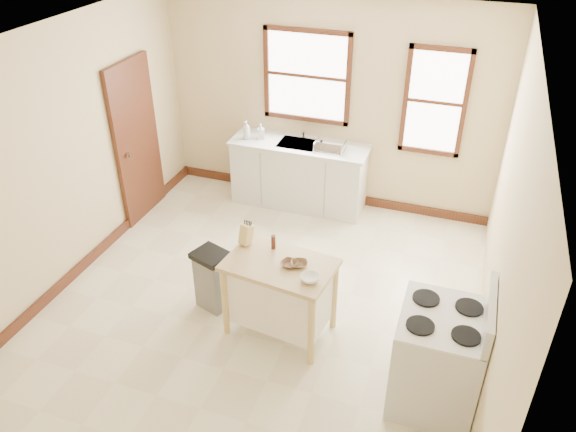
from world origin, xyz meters
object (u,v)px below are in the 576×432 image
object	(u,v)px
soap_bottle_a	(247,130)
pepper_grinder	(273,242)
knife_block	(246,235)
bowl_b	(299,264)
gas_stove	(439,348)
bowl_a	(289,264)
soap_bottle_b	(261,131)
trash_bin	(213,280)
kitchen_island	(280,297)
dish_rack	(330,146)
bowl_c	(310,278)

from	to	relation	value
soap_bottle_a	pepper_grinder	xyz separation A→B (m)	(1.20, -2.20, -0.13)
knife_block	bowl_b	bearing A→B (deg)	2.41
soap_bottle_a	bowl_b	bearing A→B (deg)	-45.89
gas_stove	bowl_b	bearing A→B (deg)	163.76
soap_bottle_a	bowl_a	size ratio (longest dim) A/B	1.61
knife_block	gas_stove	xyz separation A→B (m)	(1.99, -0.58, -0.34)
soap_bottle_b	bowl_b	distance (m)	2.81
trash_bin	bowl_a	bearing A→B (deg)	11.03
soap_bottle_a	kitchen_island	distance (m)	2.83
soap_bottle_b	dish_rack	size ratio (longest dim) A/B	0.53
soap_bottle_a	dish_rack	xyz separation A→B (m)	(1.16, 0.02, -0.08)
dish_rack	trash_bin	world-z (taller)	dish_rack
kitchen_island	gas_stove	world-z (taller)	gas_stove
soap_bottle_b	bowl_c	distance (m)	3.05
pepper_grinder	trash_bin	bearing A→B (deg)	-172.71
bowl_a	gas_stove	size ratio (longest dim) A/B	0.13
pepper_grinder	trash_bin	size ratio (longest dim) A/B	0.22
soap_bottle_b	pepper_grinder	world-z (taller)	soap_bottle_b
knife_block	bowl_c	world-z (taller)	knife_block
dish_rack	gas_stove	size ratio (longest dim) A/B	0.32
dish_rack	bowl_c	distance (m)	2.65
kitchen_island	bowl_b	size ratio (longest dim) A/B	6.51
soap_bottle_b	dish_rack	world-z (taller)	soap_bottle_b
knife_block	trash_bin	xyz separation A→B (m)	(-0.38, -0.07, -0.60)
bowl_a	bowl_c	size ratio (longest dim) A/B	0.88
dish_rack	trash_bin	distance (m)	2.47
soap_bottle_b	bowl_c	xyz separation A→B (m)	(1.52, -2.64, -0.15)
soap_bottle_a	pepper_grinder	bearing A→B (deg)	-49.93
soap_bottle_a	trash_bin	xyz separation A→B (m)	(0.54, -2.28, -0.70)
gas_stove	soap_bottle_b	bearing A→B (deg)	133.72
dish_rack	bowl_a	xyz separation A→B (m)	(0.28, -2.44, -0.10)
pepper_grinder	trash_bin	xyz separation A→B (m)	(-0.66, -0.08, -0.58)
kitchen_island	bowl_c	xyz separation A→B (m)	(0.35, -0.16, 0.45)
dish_rack	knife_block	bearing A→B (deg)	-90.35
kitchen_island	bowl_b	distance (m)	0.48
soap_bottle_a	gas_stove	world-z (taller)	gas_stove
soap_bottle_a	knife_block	world-z (taller)	soap_bottle_a
kitchen_island	bowl_c	world-z (taller)	bowl_c
knife_block	pepper_grinder	distance (m)	0.29
pepper_grinder	bowl_b	distance (m)	0.38
soap_bottle_b	kitchen_island	size ratio (longest dim) A/B	0.20
trash_bin	gas_stove	size ratio (longest dim) A/B	0.56
kitchen_island	gas_stove	xyz separation A→B (m)	(1.56, -0.37, 0.19)
dish_rack	trash_bin	bearing A→B (deg)	-99.20
kitchen_island	bowl_c	distance (m)	0.59
kitchen_island	trash_bin	world-z (taller)	kitchen_island
pepper_grinder	bowl_b	bearing A→B (deg)	-29.31
knife_block	gas_stove	world-z (taller)	gas_stove
kitchen_island	bowl_c	bearing A→B (deg)	-17.39
kitchen_island	soap_bottle_b	bearing A→B (deg)	122.19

